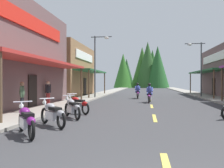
# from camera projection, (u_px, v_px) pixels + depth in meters

# --- Properties ---
(ground) EXTENTS (10.14, 83.11, 0.10)m
(ground) POSITION_uv_depth(u_px,v_px,m) (149.00, 96.00, 28.83)
(ground) COLOR #38383A
(sidewalk_left) EXTENTS (2.40, 83.11, 0.12)m
(sidewalk_left) POSITION_uv_depth(u_px,v_px,m) (97.00, 95.00, 29.68)
(sidewalk_left) COLOR gray
(sidewalk_left) RESTS_ON ground
(sidewalk_right) EXTENTS (2.40, 83.11, 0.12)m
(sidewalk_right) POSITION_uv_depth(u_px,v_px,m) (204.00, 96.00, 27.97)
(sidewalk_right) COLOR gray
(sidewalk_right) RESTS_ON ground
(centerline_dashes) EXTENTS (0.16, 57.26, 0.01)m
(centerline_dashes) POSITION_uv_depth(u_px,v_px,m) (149.00, 95.00, 31.69)
(centerline_dashes) COLOR #E0C64C
(centerline_dashes) RESTS_ON ground
(storefront_left_far) EXTENTS (10.78, 10.68, 5.93)m
(storefront_left_far) POSITION_uv_depth(u_px,v_px,m) (48.00, 71.00, 29.11)
(storefront_left_far) COLOR olive
(storefront_left_far) RESTS_ON ground
(streetlamp_left) EXTENTS (2.11, 0.30, 6.28)m
(streetlamp_left) POSITION_uv_depth(u_px,v_px,m) (98.00, 58.00, 24.55)
(streetlamp_left) COLOR #474C51
(streetlamp_left) RESTS_ON ground
(streetlamp_right) EXTENTS (2.11, 0.30, 5.87)m
(streetlamp_right) POSITION_uv_depth(u_px,v_px,m) (198.00, 61.00, 26.13)
(streetlamp_right) COLOR #474C51
(streetlamp_right) RESTS_ON ground
(motorcycle_parked_left_0) EXTENTS (1.40, 1.74, 1.04)m
(motorcycle_parked_left_0) POSITION_uv_depth(u_px,v_px,m) (26.00, 120.00, 7.60)
(motorcycle_parked_left_0) COLOR black
(motorcycle_parked_left_0) RESTS_ON ground
(motorcycle_parked_left_1) EXTENTS (1.59, 1.58, 1.04)m
(motorcycle_parked_left_1) POSITION_uv_depth(u_px,v_px,m) (53.00, 113.00, 9.20)
(motorcycle_parked_left_1) COLOR black
(motorcycle_parked_left_1) RESTS_ON ground
(motorcycle_parked_left_2) EXTENTS (1.32, 1.81, 1.04)m
(motorcycle_parked_left_2) POSITION_uv_depth(u_px,v_px,m) (72.00, 107.00, 11.30)
(motorcycle_parked_left_2) COLOR black
(motorcycle_parked_left_2) RESTS_ON ground
(motorcycle_parked_left_3) EXTENTS (1.68, 1.48, 1.04)m
(motorcycle_parked_left_3) POSITION_uv_depth(u_px,v_px,m) (77.00, 104.00, 12.95)
(motorcycle_parked_left_3) COLOR black
(motorcycle_parked_left_3) RESTS_ON ground
(rider_cruising_lead) EXTENTS (0.60, 2.14, 1.57)m
(rider_cruising_lead) POSITION_uv_depth(u_px,v_px,m) (150.00, 94.00, 19.68)
(rider_cruising_lead) COLOR black
(rider_cruising_lead) RESTS_ON ground
(rider_cruising_trailing) EXTENTS (0.60, 2.14, 1.57)m
(rider_cruising_trailing) POSITION_uv_depth(u_px,v_px,m) (138.00, 92.00, 24.34)
(rider_cruising_trailing) COLOR black
(rider_cruising_trailing) RESTS_ON ground
(pedestrian_by_shop) EXTENTS (0.34, 0.56, 1.68)m
(pedestrian_by_shop) POSITION_uv_depth(u_px,v_px,m) (22.00, 95.00, 12.60)
(pedestrian_by_shop) COLOR black
(pedestrian_by_shop) RESTS_ON ground
(pedestrian_browsing) EXTENTS (0.35, 0.55, 1.72)m
(pedestrian_browsing) POSITION_uv_depth(u_px,v_px,m) (48.00, 91.00, 17.09)
(pedestrian_browsing) COLOR maroon
(pedestrian_browsing) RESTS_ON ground
(treeline_backdrop) EXTENTS (15.44, 12.90, 13.08)m
(treeline_backdrop) POSITION_uv_depth(u_px,v_px,m) (145.00, 68.00, 70.66)
(treeline_backdrop) COLOR #295023
(treeline_backdrop) RESTS_ON ground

